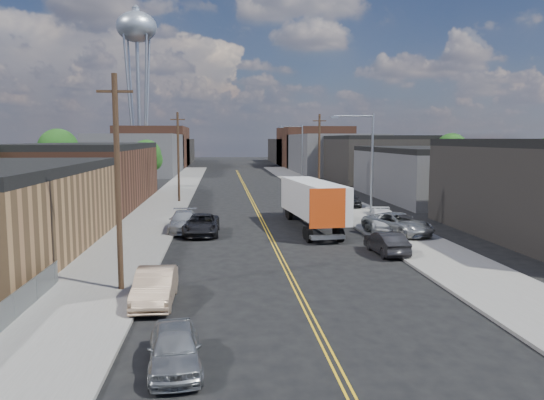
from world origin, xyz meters
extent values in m
plane|color=black|center=(0.00, 60.00, 0.00)|extent=(260.00, 260.00, 0.00)
cube|color=gold|center=(0.00, 45.00, 0.01)|extent=(0.32, 120.00, 0.01)
cube|color=slate|center=(-9.50, 45.00, 0.07)|extent=(5.00, 140.00, 0.15)
cube|color=slate|center=(9.50, 45.00, 0.07)|extent=(5.00, 140.00, 0.15)
cube|color=#4C2B1E|center=(-18.00, 44.00, 3.00)|extent=(12.00, 26.00, 6.00)
cube|color=black|center=(-18.00, 44.00, 6.30)|extent=(12.00, 26.00, 0.60)
cube|color=navy|center=(15.20, 20.00, 3.60)|extent=(0.30, 20.00, 0.80)
cube|color=#3E3E40|center=(22.00, 46.00, 2.75)|extent=(14.00, 24.00, 5.50)
cube|color=black|center=(22.00, 46.00, 5.80)|extent=(14.00, 24.00, 0.60)
cube|color=black|center=(22.00, 72.00, 3.50)|extent=(14.00, 22.00, 7.00)
cube|color=black|center=(22.00, 72.00, 7.30)|extent=(14.00, 22.00, 0.60)
cube|color=#3E3E40|center=(-20.00, 95.00, 4.00)|extent=(16.00, 30.00, 8.00)
cube|color=#3E3E40|center=(20.00, 95.00, 4.00)|extent=(16.00, 30.00, 8.00)
cube|color=#4C2B1E|center=(-20.00, 120.00, 5.00)|extent=(16.00, 26.00, 10.00)
cube|color=#4C2B1E|center=(20.00, 120.00, 5.00)|extent=(16.00, 26.00, 10.00)
cube|color=black|center=(-20.00, 140.00, 3.50)|extent=(16.00, 40.00, 7.00)
cube|color=black|center=(20.00, 140.00, 3.50)|extent=(16.00, 40.00, 7.00)
cylinder|color=gray|center=(-22.00, 110.00, 15.00)|extent=(0.80, 0.80, 30.00)
cylinder|color=gray|center=(-23.76, 108.24, 15.00)|extent=(1.94, 1.94, 29.98)
cylinder|color=gray|center=(-20.24, 108.24, 15.00)|extent=(1.94, 1.94, 29.98)
cylinder|color=gray|center=(-23.76, 111.76, 15.00)|extent=(1.94, 1.94, 29.98)
cylinder|color=gray|center=(-20.24, 111.76, 15.00)|extent=(1.94, 1.94, 29.98)
ellipsoid|color=#9EA8B2|center=(-22.00, 110.00, 32.00)|extent=(9.00, 9.00, 6.75)
cylinder|color=#9EA8B2|center=(-22.00, 110.00, 35.60)|extent=(1.60, 1.60, 1.20)
cone|color=#9EA8B2|center=(-22.00, 110.00, 36.50)|extent=(1.80, 1.80, 0.80)
cylinder|color=gray|center=(8.00, 25.00, 4.50)|extent=(0.18, 0.18, 9.00)
cylinder|color=gray|center=(6.50, 25.00, 8.80)|extent=(3.00, 0.12, 0.12)
cube|color=gray|center=(5.00, 25.00, 8.70)|extent=(0.60, 0.25, 0.18)
cylinder|color=gray|center=(8.00, 60.00, 4.50)|extent=(0.18, 0.18, 9.00)
cylinder|color=gray|center=(6.50, 60.00, 8.80)|extent=(3.00, 0.12, 0.12)
cube|color=gray|center=(5.00, 60.00, 8.70)|extent=(0.60, 0.25, 0.18)
cylinder|color=black|center=(-8.20, 10.00, 5.00)|extent=(0.26, 0.26, 10.00)
cube|color=black|center=(-8.20, 10.00, 9.20)|extent=(1.60, 0.12, 0.12)
cylinder|color=black|center=(-8.20, 45.00, 5.00)|extent=(0.26, 0.26, 10.00)
cube|color=black|center=(-8.20, 45.00, 9.20)|extent=(1.60, 0.12, 0.12)
cylinder|color=black|center=(8.20, 48.00, 5.00)|extent=(0.26, 0.26, 10.00)
cube|color=black|center=(8.20, 48.00, 9.20)|extent=(1.60, 0.12, 0.12)
cylinder|color=black|center=(-24.00, 55.00, 2.25)|extent=(0.36, 0.36, 4.50)
sphere|color=#183C10|center=(-24.00, 55.00, 5.85)|extent=(5.04, 5.04, 5.04)
sphere|color=#183C10|center=(-23.40, 55.30, 4.95)|extent=(3.96, 3.96, 3.96)
sphere|color=#183C10|center=(-24.50, 54.60, 5.22)|extent=(3.60, 3.60, 3.60)
cylinder|color=black|center=(-14.00, 62.00, 1.88)|extent=(0.36, 0.36, 3.75)
sphere|color=#183C10|center=(-14.00, 62.00, 4.88)|extent=(4.20, 4.20, 4.20)
sphere|color=#183C10|center=(-13.40, 62.30, 4.12)|extent=(3.30, 3.30, 3.30)
sphere|color=#183C10|center=(-14.50, 61.60, 4.35)|extent=(3.00, 3.00, 3.00)
cylinder|color=black|center=(30.00, 60.00, 2.12)|extent=(0.36, 0.36, 4.25)
sphere|color=#183C10|center=(30.00, 60.00, 5.53)|extent=(4.76, 4.76, 4.76)
sphere|color=#183C10|center=(30.60, 60.30, 4.68)|extent=(3.74, 3.74, 3.74)
sphere|color=#183C10|center=(29.50, 59.60, 4.93)|extent=(3.40, 3.40, 3.40)
cube|color=silver|center=(3.55, 25.65, 2.47)|extent=(3.62, 11.61, 2.66)
cube|color=#A7320C|center=(3.55, 19.94, 2.47)|extent=(2.49, 0.37, 2.68)
cube|color=gray|center=(3.55, 19.94, 0.52)|extent=(2.40, 0.84, 0.25)
cube|color=black|center=(3.55, 32.69, 1.47)|extent=(2.68, 3.27, 2.95)
cylinder|color=black|center=(3.55, 21.34, 0.48)|extent=(2.56, 1.20, 0.95)
cylinder|color=black|center=(3.55, 32.69, 0.48)|extent=(2.46, 1.19, 0.95)
imported|color=gray|center=(-5.00, 1.32, 0.68)|extent=(1.98, 4.13, 1.36)
imported|color=#9C8066|center=(-6.40, 8.00, 0.76)|extent=(1.62, 4.61, 1.52)
imported|color=black|center=(-5.00, 24.48, 0.77)|extent=(2.67, 5.58, 1.54)
imported|color=#A9ACAE|center=(-6.40, 26.03, 0.78)|extent=(2.31, 5.44, 1.57)
imported|color=black|center=(6.60, 16.69, 0.71)|extent=(1.77, 4.41, 1.43)
imported|color=#939697|center=(9.29, 22.42, 0.94)|extent=(4.83, 6.24, 1.58)
imported|color=silver|center=(8.65, 24.04, 0.94)|extent=(2.90, 5.67, 1.58)
imported|color=black|center=(9.59, 38.49, 0.88)|extent=(1.93, 4.38, 1.46)
camera|label=1|loc=(-3.52, -14.60, 7.11)|focal=35.00mm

